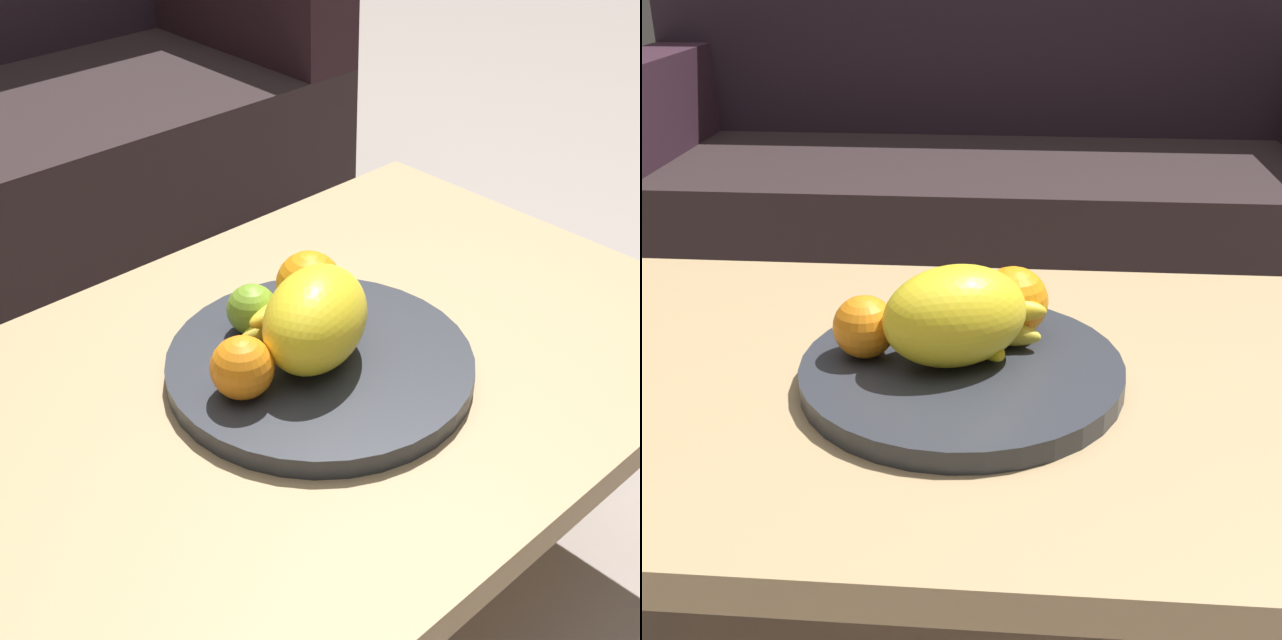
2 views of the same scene
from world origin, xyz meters
The scene contains 8 objects.
ground_plane centered at (0.00, 0.00, 0.00)m, with size 8.00×8.00×0.00m, color gray.
coffee_table centered at (0.00, 0.00, 0.37)m, with size 1.06×0.67×0.41m.
fruit_bowl centered at (0.02, -0.01, 0.42)m, with size 0.35×0.35×0.03m, color #2D3038.
melon_large_front centered at (0.02, -0.01, 0.49)m, with size 0.16×0.11×0.11m, color yellow.
orange_front centered at (-0.08, -0.01, 0.47)m, with size 0.07×0.07×0.07m, color orange.
orange_left centered at (0.08, 0.06, 0.48)m, with size 0.08×0.08×0.08m, color orange.
apple_front centered at (0.00, 0.08, 0.47)m, with size 0.06×0.06×0.06m, color #74A22B.
banana_bunch centered at (0.03, 0.03, 0.46)m, with size 0.16×0.15×0.06m.
Camera 1 is at (-0.56, -0.63, 1.06)m, focal length 51.46 mm.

